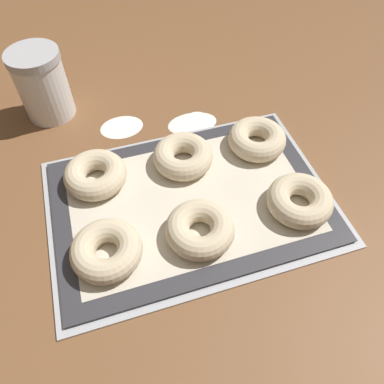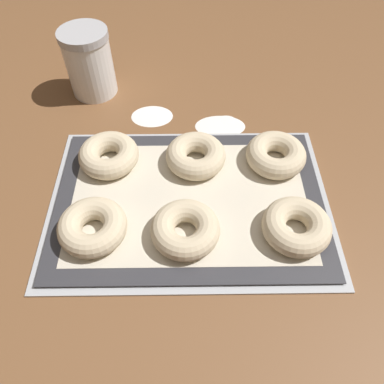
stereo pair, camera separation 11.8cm
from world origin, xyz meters
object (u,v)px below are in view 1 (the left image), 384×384
bagel_front_right (300,200)px  flour_canister (43,85)px  bagel_back_left (95,175)px  bagel_back_center (183,156)px  bagel_front_center (200,229)px  baking_tray (192,201)px  bagel_front_left (106,250)px  bagel_back_right (257,139)px

bagel_front_right → flour_canister: 0.57m
bagel_back_left → bagel_back_center: 0.17m
bagel_back_center → flour_canister: bearing=133.5°
bagel_front_center → bagel_back_left: size_ratio=1.00×
bagel_front_center → baking_tray: bearing=82.3°
bagel_front_left → flour_canister: bearing=98.4°
bagel_front_center → bagel_back_left: bearing=130.9°
flour_canister → bagel_back_left: bearing=-74.7°
bagel_back_center → baking_tray: bearing=-96.2°
bagel_back_left → flour_canister: size_ratio=0.77×
bagel_front_left → bagel_front_center: 0.15m
bagel_back_center → flour_canister: size_ratio=0.77×
bagel_back_center → bagel_back_left: bearing=178.8°
bagel_front_center → bagel_back_center: 0.17m
baking_tray → bagel_front_center: bearing=-97.7°
bagel_front_left → bagel_front_center: bearing=-2.5°
bagel_front_left → bagel_front_right: bearing=-0.5°
bagel_front_center → flour_canister: 0.46m
bagel_front_left → bagel_back_center: same height
baking_tray → bagel_back_right: bearing=28.5°
baking_tray → flour_canister: bearing=123.8°
bagel_front_left → bagel_back_left: 0.16m
bagel_back_center → bagel_front_left: bearing=-137.5°
baking_tray → flour_canister: flour_canister is taller
baking_tray → bagel_front_center: 0.08m
bagel_back_center → bagel_front_center: bearing=-96.9°
bagel_back_center → flour_canister: 0.34m
baking_tray → bagel_front_right: size_ratio=4.41×
flour_canister → bagel_back_right: bearing=-32.3°
bagel_back_left → flour_canister: 0.25m
bagel_front_left → bagel_front_right: size_ratio=1.00×
baking_tray → bagel_back_center: bearing=83.8°
bagel_back_right → bagel_back_center: bearing=-179.8°
baking_tray → bagel_front_right: 0.19m
baking_tray → bagel_front_right: (0.17, -0.07, 0.03)m
bagel_front_left → bagel_back_left: same height
bagel_front_right → bagel_back_center: bearing=135.3°
baking_tray → bagel_front_center: bagel_front_center is taller
bagel_front_right → bagel_back_left: 0.37m
baking_tray → bagel_back_center: bagel_back_center is taller
flour_canister → bagel_front_right: bearing=-45.8°
baking_tray → bagel_back_right: (0.16, 0.09, 0.03)m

